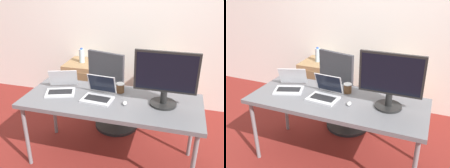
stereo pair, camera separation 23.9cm
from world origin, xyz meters
TOP-DOWN VIEW (x-y plane):
  - ground_plane at (0.00, 0.00)m, footprint 14.00×14.00m
  - wall_back at (0.00, 1.43)m, footprint 10.00×0.05m
  - desk at (0.00, 0.00)m, footprint 1.73×0.71m
  - office_chair at (-0.13, 0.60)m, footprint 0.58×0.62m
  - cabinet_left at (-0.76, 1.14)m, footprint 0.45×0.51m
  - cabinet_right at (0.43, 1.14)m, footprint 0.45×0.51m
  - water_bottle at (-0.76, 1.15)m, footprint 0.08×0.08m
  - laptop_left at (-0.12, -0.00)m, footprint 0.31×0.29m
  - laptop_right at (-0.54, 0.04)m, footprint 0.35×0.37m
  - monitor at (0.50, 0.03)m, footprint 0.57×0.25m
  - mouse at (0.15, -0.06)m, footprint 0.04×0.06m
  - coffee_cup_white at (-0.10, 0.17)m, footprint 0.08×0.08m
  - coffee_cup_brown at (0.05, 0.18)m, footprint 0.09×0.09m

SIDE VIEW (x-z plane):
  - ground_plane at x=0.00m, z-range 0.00..0.00m
  - cabinet_left at x=-0.76m, z-range 0.00..0.66m
  - cabinet_right at x=0.43m, z-range 0.00..0.66m
  - office_chair at x=-0.13m, z-range -0.13..0.94m
  - desk at x=0.00m, z-range 0.32..1.05m
  - mouse at x=0.15m, z-range 0.73..0.76m
  - water_bottle at x=-0.76m, z-range 0.65..0.87m
  - laptop_right at x=-0.54m, z-range 0.67..0.88m
  - laptop_left at x=-0.12m, z-range 0.67..0.89m
  - coffee_cup_brown at x=0.05m, z-range 0.73..0.83m
  - coffee_cup_white at x=-0.10m, z-range 0.73..0.84m
  - monitor at x=0.50m, z-range 0.74..1.26m
  - wall_back at x=0.00m, z-range 0.00..2.60m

